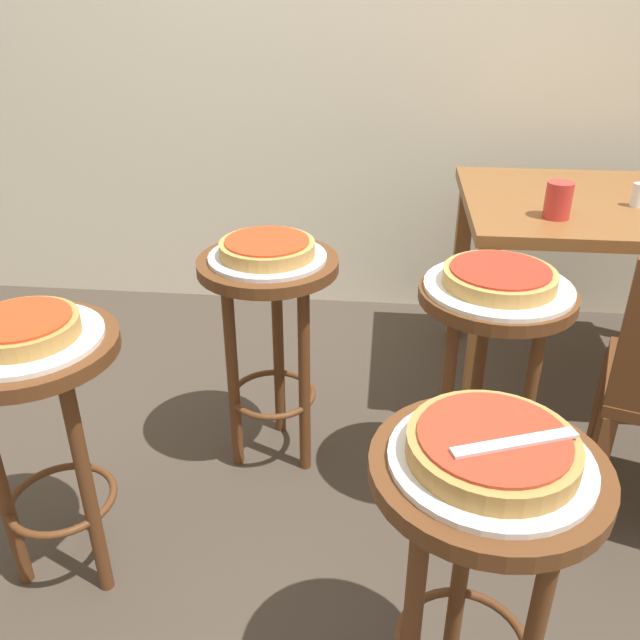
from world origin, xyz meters
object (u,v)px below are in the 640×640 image
(stool_rear, at_px, (270,313))
(cup_near_edge, at_px, (558,200))
(serving_plate_foreground, at_px, (490,460))
(pizza_rear, at_px, (267,248))
(stool_foreground, at_px, (479,539))
(serving_plate_rear, at_px, (268,257))
(pizza_leftside, at_px, (500,277))
(pizza_middle, at_px, (22,327))
(condiment_shaker, at_px, (638,195))
(pizza_server_knife, at_px, (515,442))
(stool_middle, at_px, (40,405))
(dining_table, at_px, (605,231))
(serving_plate_middle, at_px, (24,338))
(stool_leftside, at_px, (490,347))
(serving_plate_leftside, at_px, (498,287))
(pizza_foreground, at_px, (493,447))

(stool_rear, distance_m, cup_near_edge, 0.97)
(serving_plate_foreground, bearing_deg, pizza_rear, 121.94)
(stool_foreground, distance_m, serving_plate_rear, 1.01)
(pizza_leftside, bearing_deg, pizza_middle, -160.44)
(condiment_shaker, bearing_deg, pizza_server_knife, -114.00)
(stool_middle, bearing_deg, dining_table, 34.34)
(pizza_rear, distance_m, cup_near_edge, 0.93)
(serving_plate_rear, bearing_deg, serving_plate_middle, -131.08)
(serving_plate_foreground, distance_m, pizza_rear, 1.00)
(stool_foreground, bearing_deg, stool_leftside, 81.55)
(stool_rear, relative_size, serving_plate_rear, 2.04)
(serving_plate_leftside, xyz_separation_m, serving_plate_rear, (-0.63, 0.14, 0.00))
(condiment_shaker, bearing_deg, stool_rear, -157.62)
(pizza_middle, bearing_deg, stool_middle, 90.00)
(dining_table, relative_size, condiment_shaker, 12.65)
(pizza_server_knife, bearing_deg, cup_near_edge, 54.87)
(dining_table, bearing_deg, stool_middle, -145.66)
(stool_foreground, bearing_deg, pizza_leftside, 81.55)
(serving_plate_foreground, bearing_deg, stool_leftside, 81.55)
(pizza_foreground, bearing_deg, serving_plate_leftside, 81.55)
(serving_plate_leftside, xyz_separation_m, dining_table, (0.46, 0.67, -0.08))
(stool_rear, bearing_deg, pizza_middle, -131.08)
(stool_middle, height_order, serving_plate_rear, serving_plate_rear)
(stool_leftside, relative_size, serving_plate_rear, 2.04)
(stool_foreground, distance_m, pizza_foreground, 0.21)
(stool_leftside, height_order, cup_near_edge, cup_near_edge)
(stool_rear, xyz_separation_m, pizza_rear, (0.00, 0.00, 0.21))
(stool_middle, relative_size, pizza_leftside, 2.39)
(serving_plate_foreground, relative_size, cup_near_edge, 3.03)
(serving_plate_middle, distance_m, stool_rear, 0.72)
(serving_plate_middle, relative_size, serving_plate_rear, 1.02)
(stool_middle, height_order, serving_plate_middle, serving_plate_middle)
(pizza_middle, height_order, pizza_leftside, same)
(pizza_rear, height_order, dining_table, pizza_rear)
(serving_plate_rear, relative_size, dining_table, 0.35)
(stool_middle, distance_m, serving_plate_rear, 0.72)
(serving_plate_leftside, distance_m, cup_near_edge, 0.53)
(stool_middle, relative_size, condiment_shaker, 8.96)
(pizza_foreground, bearing_deg, stool_rear, 121.94)
(stool_middle, xyz_separation_m, stool_rear, (0.46, 0.53, 0.00))
(stool_foreground, height_order, cup_near_edge, cup_near_edge)
(stool_middle, distance_m, cup_near_edge, 1.60)
(pizza_middle, relative_size, pizza_rear, 0.92)
(serving_plate_leftside, bearing_deg, stool_middle, -160.44)
(serving_plate_leftside, distance_m, pizza_server_knife, 0.73)
(serving_plate_leftside, bearing_deg, pizza_rear, 167.56)
(stool_foreground, distance_m, cup_near_edge, 1.26)
(pizza_middle, height_order, serving_plate_leftside, pizza_middle)
(pizza_middle, bearing_deg, pizza_rear, 48.92)
(serving_plate_middle, bearing_deg, stool_middle, -90.00)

